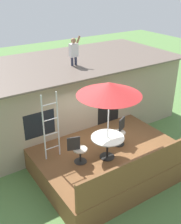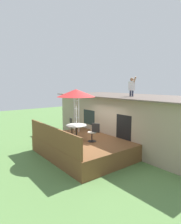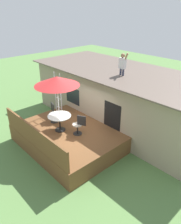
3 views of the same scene
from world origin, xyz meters
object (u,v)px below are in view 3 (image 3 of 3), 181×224
Objects in this scene: patio_chair_right at (79,125)px; step_ladder at (58,94)px; patio_umbrella at (57,81)px; patio_chair_left at (54,113)px; person_figure at (123,63)px; patio_table at (60,119)px.

step_ladder is at bearing -40.15° from patio_chair_right.
patio_umbrella is 2.12m from patio_chair_left.
patio_chair_left is 1.00× the size of patio_chair_right.
step_ladder is 1.98× the size of person_figure.
patio_chair_left is (-0.91, 0.28, -0.13)m from patio_table.
person_figure is at bearing 77.01° from patio_table.
person_figure reaches higher than step_ladder.
patio_chair_left reaches higher than patio_table.
patio_umbrella is 2.76× the size of patio_chair_right.
step_ladder is (-1.43, 0.97, -1.25)m from patio_umbrella.
patio_chair_right is (0.09, -2.84, -2.24)m from person_figure.
person_figure is at bearing 77.01° from patio_umbrella.
patio_table is 3.96m from person_figure.
step_ladder is at bearing -133.67° from person_figure.
patio_chair_right is at bearing -13.55° from step_ladder.
patio_table is at bearing 0.00° from patio_chair_left.
patio_umbrella reaches higher than patio_chair_right.
patio_umbrella is (0.00, 0.00, 1.76)m from patio_table.
patio_umbrella is at bearing -102.99° from person_figure.
step_ladder is 2.43m from patio_chair_right.
patio_chair_left is at bearing -119.16° from person_figure.
patio_chair_left is (-0.91, 0.28, -1.89)m from patio_umbrella.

